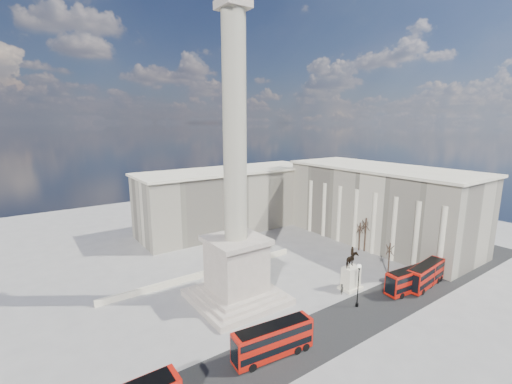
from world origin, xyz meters
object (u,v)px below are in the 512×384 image
Objects in this scene: nelsons_column at (236,225)px; pedestrian_walking at (342,289)px; victorian_lamp at (358,282)px; equestrian_statue at (351,274)px; red_bus_c at (426,275)px; pedestrian_crossing at (353,284)px; red_bus_d at (411,279)px; red_bus_b at (273,340)px; pedestrian_standing at (348,283)px.

pedestrian_walking is at bearing -29.61° from nelsons_column.
equestrian_statue reaches higher than victorian_lamp.
victorian_lamp is at bearing -41.86° from nelsons_column.
red_bus_c reaches higher than pedestrian_crossing.
red_bus_d is 12.28m from pedestrian_walking.
pedestrian_crossing is at bearing 44.70° from victorian_lamp.
red_bus_b is 30.13m from red_bus_d.
nelsons_column is at bearing 156.26° from red_bus_d.
red_bus_d is 5.67× the size of pedestrian_walking.
nelsons_column reaches higher than equestrian_statue.
victorian_lamp is 5.44m from pedestrian_walking.
red_bus_d reaches higher than pedestrian_walking.
pedestrian_crossing is at bearing 21.54° from red_bus_b.
red_bus_c is 1.47× the size of victorian_lamp.
red_bus_c is (30.38, -15.61, -10.68)m from nelsons_column.
victorian_lamp is 6.25m from equestrian_statue.
equestrian_statue is (-11.85, 7.14, 0.49)m from red_bus_c.
equestrian_statue is at bearing -24.57° from nelsons_column.
equestrian_statue is 3.33m from pedestrian_walking.
victorian_lamp is (14.61, -13.09, -8.64)m from nelsons_column.
victorian_lamp is at bearing 11.64° from red_bus_b.
nelsons_column is 22.78m from equestrian_statue.
red_bus_c is 13.30m from pedestrian_crossing.
red_bus_b reaches higher than pedestrian_walking.
red_bus_b is 23.85m from pedestrian_crossing.
red_bus_b is at bearing -164.18° from equestrian_statue.
red_bus_b is 1.38× the size of equestrian_statue.
red_bus_d is 1.45× the size of victorian_lamp.
pedestrian_walking is at bearing 74.22° from victorian_lamp.
red_bus_b reaches higher than red_bus_d.
victorian_lamp is at bearing 27.59° from pedestrian_standing.
victorian_lamp reaches higher than pedestrian_standing.
red_bus_c is 13.84m from equestrian_statue.
red_bus_b is 1.02× the size of red_bus_c.
nelsons_column is at bearing 146.54° from red_bus_c.
equestrian_statue is at bearing 145.84° from red_bus_d.
pedestrian_standing is at bearing 53.67° from victorian_lamp.
red_bus_b is 18.57m from victorian_lamp.
red_bus_d is at bearing -40.21° from equestrian_statue.
victorian_lamp is at bearing 93.04° from pedestrian_crossing.
red_bus_d is at bearing 166.30° from red_bus_c.
red_bus_c is 1.02× the size of red_bus_d.
red_bus_b is 6.49× the size of pedestrian_standing.
red_bus_d is 6.25× the size of pedestrian_standing.
pedestrian_crossing is (-11.18, 7.06, -1.41)m from red_bus_c.
red_bus_c is at bearing 121.49° from pedestrian_standing.
victorian_lamp is 7.32m from pedestrian_crossing.
nelsons_column is 30.20× the size of pedestrian_crossing.
pedestrian_crossing is (4.59, 4.54, -3.45)m from victorian_lamp.
red_bus_b is 1.50× the size of victorian_lamp.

